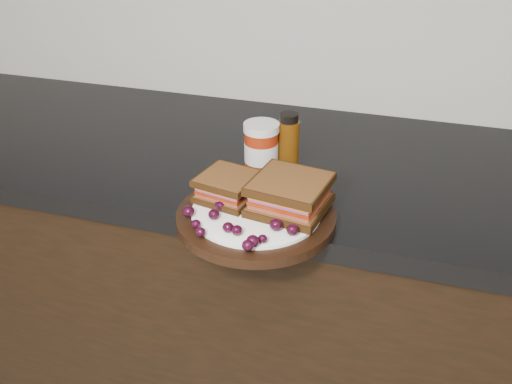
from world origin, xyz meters
TOP-DOWN VIEW (x-y plane):
  - base_cabinets at (0.00, 1.70)m, footprint 3.96×0.58m
  - countertop at (0.00, 1.70)m, footprint 3.98×0.60m
  - plate at (0.15, 1.43)m, footprint 0.28×0.28m
  - sandwich_left at (0.09, 1.46)m, footprint 0.12×0.12m
  - sandwich_right at (0.21, 1.45)m, footprint 0.14×0.14m
  - grape_0 at (0.05, 1.38)m, footprint 0.02×0.02m
  - grape_1 at (0.09, 1.38)m, footprint 0.02×0.02m
  - grape_2 at (0.07, 1.35)m, footprint 0.02×0.02m
  - grape_3 at (0.09, 1.33)m, footprint 0.02×0.02m
  - grape_4 at (0.13, 1.35)m, footprint 0.02×0.02m
  - grape_5 at (0.14, 1.35)m, footprint 0.02×0.02m
  - grape_6 at (0.17, 1.31)m, footprint 0.02×0.02m
  - grape_7 at (0.18, 1.32)m, footprint 0.02×0.02m
  - grape_8 at (0.19, 1.34)m, footprint 0.02×0.02m
  - grape_9 at (0.20, 1.38)m, footprint 0.02×0.02m
  - grape_10 at (0.23, 1.37)m, footprint 0.02×0.02m
  - grape_11 at (0.21, 1.40)m, footprint 0.02×0.02m
  - grape_12 at (0.23, 1.41)m, footprint 0.02×0.02m
  - grape_13 at (0.26, 1.44)m, footprint 0.02×0.02m
  - grape_14 at (0.23, 1.45)m, footprint 0.02×0.02m
  - grape_15 at (0.19, 1.46)m, footprint 0.02×0.02m
  - grape_16 at (0.11, 1.49)m, footprint 0.02×0.02m
  - grape_17 at (0.10, 1.47)m, footprint 0.02×0.02m
  - grape_18 at (0.07, 1.47)m, footprint 0.02×0.02m
  - grape_19 at (0.06, 1.45)m, footprint 0.02×0.02m
  - grape_20 at (0.09, 1.41)m, footprint 0.02×0.02m
  - grape_21 at (0.09, 1.41)m, footprint 0.02×0.02m
  - grape_22 at (0.11, 1.45)m, footprint 0.02×0.02m
  - grape_23 at (0.07, 1.46)m, footprint 0.02×0.02m
  - grape_24 at (0.07, 1.44)m, footprint 0.02×0.02m
  - condiment_jar at (0.10, 1.62)m, footprint 0.09×0.09m
  - oil_bottle at (0.15, 1.64)m, footprint 0.06×0.06m

SIDE VIEW (x-z plane):
  - base_cabinets at x=0.00m, z-range 0.00..0.86m
  - countertop at x=0.00m, z-range 0.86..0.90m
  - plate at x=0.15m, z-range 0.90..0.92m
  - grape_8 at x=0.19m, z-range 0.92..0.94m
  - grape_11 at x=0.21m, z-range 0.92..0.94m
  - grape_21 at x=0.09m, z-range 0.92..0.94m
  - grape_2 at x=0.07m, z-range 0.92..0.94m
  - grape_12 at x=0.23m, z-range 0.92..0.94m
  - grape_23 at x=0.07m, z-range 0.92..0.94m
  - grape_3 at x=0.09m, z-range 0.92..0.94m
  - grape_16 at x=0.11m, z-range 0.92..0.94m
  - grape_20 at x=0.09m, z-range 0.92..0.94m
  - grape_5 at x=0.14m, z-range 0.92..0.94m
  - grape_24 at x=0.07m, z-range 0.92..0.94m
  - grape_22 at x=0.11m, z-range 0.92..0.94m
  - grape_13 at x=0.26m, z-range 0.92..0.94m
  - grape_4 at x=0.13m, z-range 0.92..0.94m
  - grape_14 at x=0.23m, z-range 0.92..0.94m
  - grape_15 at x=0.19m, z-range 0.92..0.94m
  - grape_6 at x=0.17m, z-range 0.92..0.94m
  - grape_1 at x=0.09m, z-range 0.92..0.94m
  - grape_17 at x=0.10m, z-range 0.92..0.94m
  - grape_10 at x=0.23m, z-range 0.92..0.94m
  - grape_18 at x=0.07m, z-range 0.92..0.94m
  - grape_19 at x=0.06m, z-range 0.92..0.94m
  - grape_7 at x=0.18m, z-range 0.92..0.94m
  - grape_0 at x=0.05m, z-range 0.92..0.94m
  - grape_9 at x=0.20m, z-range 0.92..0.94m
  - sandwich_left at x=0.09m, z-range 0.92..0.97m
  - sandwich_right at x=0.21m, z-range 0.92..0.98m
  - condiment_jar at x=0.10m, z-range 0.90..1.01m
  - oil_bottle at x=0.15m, z-range 0.90..1.02m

